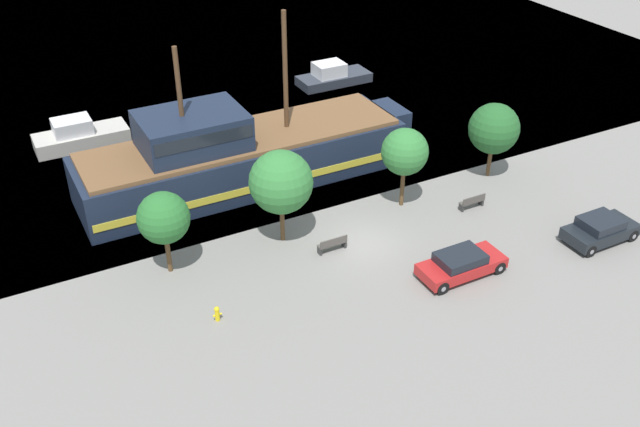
# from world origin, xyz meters

# --- Properties ---
(ground_plane) EXTENTS (160.00, 160.00, 0.00)m
(ground_plane) POSITION_xyz_m (0.00, 0.00, 0.00)
(ground_plane) COLOR gray
(water_surface) EXTENTS (80.00, 80.00, 0.00)m
(water_surface) POSITION_xyz_m (0.00, 44.00, 0.00)
(water_surface) COLOR teal
(water_surface) RESTS_ON ground
(pirate_ship) EXTENTS (20.93, 5.43, 10.09)m
(pirate_ship) POSITION_xyz_m (-3.21, 9.12, 1.89)
(pirate_ship) COLOR #192338
(pirate_ship) RESTS_ON water_surface
(moored_boat_dockside) EXTENTS (5.82, 2.39, 1.76)m
(moored_boat_dockside) POSITION_xyz_m (9.44, 20.56, 0.64)
(moored_boat_dockside) COLOR #2D333D
(moored_boat_dockside) RESTS_ON water_surface
(moored_boat_outer) EXTENTS (6.04, 2.31, 1.97)m
(moored_boat_outer) POSITION_xyz_m (-10.71, 18.73, 0.73)
(moored_boat_outer) COLOR #B7B2A8
(moored_boat_outer) RESTS_ON water_surface
(parked_car_curb_front) EXTENTS (4.00, 1.98, 1.40)m
(parked_car_curb_front) POSITION_xyz_m (11.30, -5.63, 0.70)
(parked_car_curb_front) COLOR black
(parked_car_curb_front) RESTS_ON ground_plane
(parked_car_curb_mid) EXTENTS (4.44, 1.88, 1.29)m
(parked_car_curb_mid) POSITION_xyz_m (2.91, -4.64, 0.66)
(parked_car_curb_mid) COLOR #B21E1E
(parked_car_curb_mid) RESTS_ON ground_plane
(fire_hydrant) EXTENTS (0.42, 0.25, 0.76)m
(fire_hydrant) POSITION_xyz_m (-9.00, -2.25, 0.41)
(fire_hydrant) COLOR yellow
(fire_hydrant) RESTS_ON ground_plane
(bench_promenade_east) EXTENTS (1.54, 0.45, 0.85)m
(bench_promenade_east) POSITION_xyz_m (7.39, 0.14, 0.43)
(bench_promenade_east) COLOR #4C4742
(bench_promenade_east) RESTS_ON ground_plane
(bench_promenade_west) EXTENTS (1.58, 0.45, 0.85)m
(bench_promenade_west) POSITION_xyz_m (-1.71, 0.12, 0.43)
(bench_promenade_west) COLOR #4C4742
(bench_promenade_west) RESTS_ON ground_plane
(tree_row_east) EXTENTS (2.58, 2.58, 4.42)m
(tree_row_east) POSITION_xyz_m (-9.74, 2.44, 3.12)
(tree_row_east) COLOR brown
(tree_row_east) RESTS_ON ground_plane
(tree_row_mideast) EXTENTS (3.33, 3.33, 5.20)m
(tree_row_mideast) POSITION_xyz_m (-3.56, 2.31, 3.53)
(tree_row_mideast) COLOR brown
(tree_row_mideast) RESTS_ON ground_plane
(tree_row_midwest) EXTENTS (2.65, 2.65, 4.75)m
(tree_row_midwest) POSITION_xyz_m (4.03, 2.37, 3.41)
(tree_row_midwest) COLOR brown
(tree_row_midwest) RESTS_ON ground_plane
(tree_row_west) EXTENTS (3.06, 3.06, 4.69)m
(tree_row_west) POSITION_xyz_m (10.72, 2.83, 3.16)
(tree_row_west) COLOR brown
(tree_row_west) RESTS_ON ground_plane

